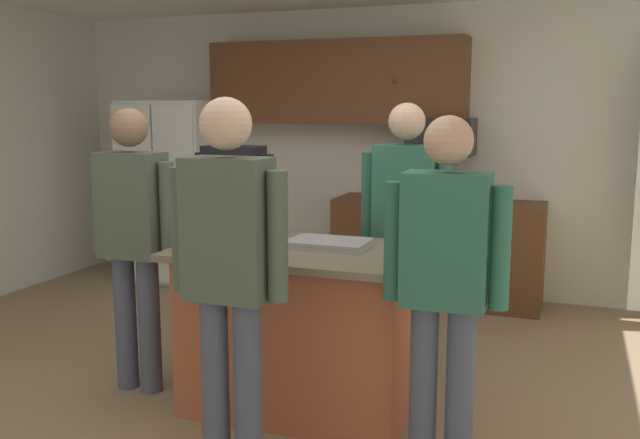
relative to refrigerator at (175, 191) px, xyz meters
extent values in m
plane|color=#937A5B|center=(2.00, -2.38, -0.88)|extent=(7.04, 7.04, 0.00)
cube|color=silver|center=(2.00, 0.42, 0.42)|extent=(6.40, 0.10, 2.60)
cube|color=brown|center=(1.60, 0.22, 1.04)|extent=(2.40, 0.35, 0.75)
sphere|color=#4C3823|center=(2.20, 0.03, 1.04)|extent=(0.04, 0.04, 0.04)
cube|color=brown|center=(2.60, 0.10, -0.43)|extent=(1.80, 0.60, 0.90)
sphere|color=#4C3823|center=(3.05, -0.22, -0.43)|extent=(0.04, 0.04, 0.04)
cube|color=white|center=(0.00, 0.02, 0.00)|extent=(0.90, 0.70, 1.76)
cube|color=white|center=(-0.23, -0.35, 0.00)|extent=(0.43, 0.04, 1.68)
cube|color=white|center=(0.23, -0.35, 0.00)|extent=(0.43, 0.04, 1.68)
cylinder|color=#B2B2B7|center=(0.00, -0.38, 0.09)|extent=(0.02, 0.02, 0.35)
cube|color=black|center=(2.60, 0.12, 0.57)|extent=(0.56, 0.40, 0.32)
cube|color=#AD5638|center=(2.30, -2.38, -0.43)|extent=(1.24, 0.73, 0.90)
cube|color=#756651|center=(2.30, -2.38, 0.03)|extent=(1.38, 0.87, 0.04)
cylinder|color=#4C5166|center=(2.18, -3.17, -0.45)|extent=(0.13, 0.13, 0.85)
cylinder|color=#4C5166|center=(2.35, -3.17, -0.45)|extent=(0.13, 0.13, 0.85)
cube|color=#4C5647|center=(2.26, -3.17, 0.29)|extent=(0.38, 0.22, 0.64)
sphere|color=beige|center=(2.26, -3.17, 0.76)|extent=(0.23, 0.23, 0.23)
cylinder|color=#4C5647|center=(2.02, -3.17, 0.27)|extent=(0.09, 0.09, 0.58)
cylinder|color=#4C5647|center=(2.50, -3.17, 0.27)|extent=(0.09, 0.09, 0.58)
cylinder|color=#4C5166|center=(3.09, -2.81, -0.47)|extent=(0.13, 0.13, 0.81)
cylinder|color=#4C5166|center=(3.26, -2.81, -0.47)|extent=(0.13, 0.13, 0.81)
cube|color=#2D6651|center=(3.17, -2.81, 0.24)|extent=(0.38, 0.22, 0.61)
sphere|color=tan|center=(3.17, -2.81, 0.68)|extent=(0.22, 0.22, 0.22)
cylinder|color=#2D6651|center=(2.93, -2.81, 0.22)|extent=(0.09, 0.09, 0.55)
cylinder|color=#2D6651|center=(3.41, -2.81, 0.22)|extent=(0.09, 0.09, 0.55)
cylinder|color=tan|center=(1.51, -1.81, -0.47)|extent=(0.13, 0.13, 0.83)
cylinder|color=tan|center=(1.68, -1.81, -0.47)|extent=(0.13, 0.13, 0.83)
cube|color=black|center=(1.59, -1.81, 0.26)|extent=(0.38, 0.22, 0.62)
sphere|color=tan|center=(1.59, -1.81, 0.72)|extent=(0.23, 0.23, 0.23)
cylinder|color=black|center=(1.35, -1.81, 0.24)|extent=(0.09, 0.09, 0.56)
cylinder|color=black|center=(1.83, -1.81, 0.24)|extent=(0.09, 0.09, 0.56)
cylinder|color=#232D4C|center=(2.63, -1.66, -0.46)|extent=(0.13, 0.13, 0.84)
cylinder|color=#232D4C|center=(2.80, -1.66, -0.46)|extent=(0.13, 0.13, 0.84)
cube|color=#2D6651|center=(2.71, -1.66, 0.28)|extent=(0.38, 0.22, 0.63)
sphere|color=beige|center=(2.71, -1.66, 0.74)|extent=(0.23, 0.23, 0.23)
cylinder|color=#2D6651|center=(2.47, -1.66, 0.26)|extent=(0.09, 0.09, 0.57)
cylinder|color=#2D6651|center=(2.95, -1.66, 0.26)|extent=(0.09, 0.09, 0.57)
cylinder|color=#4C5166|center=(1.18, -2.48, -0.47)|extent=(0.13, 0.13, 0.83)
cylinder|color=#4C5166|center=(1.35, -2.48, -0.47)|extent=(0.13, 0.13, 0.83)
cube|color=#4C5647|center=(1.27, -2.48, 0.26)|extent=(0.38, 0.22, 0.62)
sphere|color=#8C664C|center=(1.27, -2.48, 0.71)|extent=(0.22, 0.22, 0.22)
cylinder|color=#4C5647|center=(1.03, -2.48, 0.24)|extent=(0.09, 0.09, 0.56)
cylinder|color=#4C5647|center=(1.51, -2.48, 0.24)|extent=(0.09, 0.09, 0.56)
cylinder|color=black|center=(1.84, -2.56, 0.13)|extent=(0.07, 0.07, 0.14)
cylinder|color=white|center=(1.76, -2.32, 0.11)|extent=(0.09, 0.09, 0.10)
torus|color=white|center=(1.82, -2.32, 0.11)|extent=(0.06, 0.01, 0.06)
cylinder|color=black|center=(2.26, -2.64, 0.12)|extent=(0.06, 0.06, 0.14)
cylinder|color=black|center=(1.96, -2.43, 0.13)|extent=(0.07, 0.07, 0.14)
cylinder|color=black|center=(1.90, -2.23, 0.12)|extent=(0.07, 0.07, 0.13)
cylinder|color=#4C6B99|center=(2.00, -2.31, 0.10)|extent=(0.09, 0.09, 0.10)
torus|color=#4C6B99|center=(2.06, -2.31, 0.11)|extent=(0.06, 0.01, 0.06)
cube|color=#B7B7BC|center=(2.43, -2.30, 0.06)|extent=(0.44, 0.30, 0.02)
cube|color=#A8A8AD|center=(2.43, -2.30, 0.08)|extent=(0.44, 0.30, 0.02)
camera|label=1|loc=(3.69, -5.86, 0.84)|focal=38.76mm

